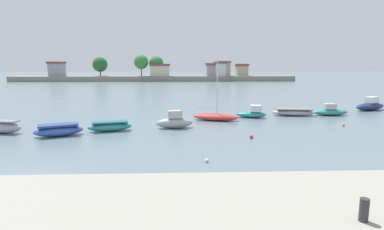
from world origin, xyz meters
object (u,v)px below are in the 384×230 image
at_px(moored_boat_7, 294,112).
at_px(moored_boat_9, 370,106).
at_px(moored_boat_1, 1,127).
at_px(moored_boat_4, 174,122).
at_px(moored_boat_5, 216,117).
at_px(mooring_buoy_4, 251,137).
at_px(moored_boat_8, 330,111).
at_px(mooring_buoy_2, 207,160).
at_px(mooring_buoy_3, 344,125).
at_px(moored_boat_3, 110,126).
at_px(moored_boat_6, 252,113).
at_px(moored_boat_2, 59,130).
at_px(mooring_bollard, 364,210).

xyz_separation_m(moored_boat_7, moored_boat_9, (11.93, 3.89, 0.21)).
xyz_separation_m(moored_boat_1, moored_boat_4, (15.80, 1.62, 0.07)).
height_order(moored_boat_5, moored_boat_7, moored_boat_5).
bearing_deg(mooring_buoy_4, moored_boat_4, 145.35).
bearing_deg(moored_boat_8, mooring_buoy_2, -134.03).
height_order(moored_boat_9, mooring_buoy_3, moored_boat_9).
bearing_deg(moored_boat_3, moored_boat_8, 3.72).
distance_m(moored_boat_3, moored_boat_6, 16.50).
relative_size(moored_boat_2, moored_boat_3, 1.03).
relative_size(moored_boat_8, mooring_buoy_2, 17.19).
bearing_deg(moored_boat_7, mooring_buoy_3, -59.98).
distance_m(moored_boat_1, moored_boat_5, 21.07).
bearing_deg(moored_boat_3, mooring_bollard, -77.08).
bearing_deg(moored_boat_4, mooring_bollard, -85.24).
bearing_deg(moored_boat_8, moored_boat_2, -162.11).
xyz_separation_m(moored_boat_6, moored_boat_9, (17.34, 5.15, 0.10)).
distance_m(moored_boat_3, moored_boat_4, 6.16).
distance_m(moored_boat_7, moored_boat_9, 12.55).
distance_m(moored_boat_3, moored_boat_5, 11.73).
bearing_deg(moored_boat_1, mooring_bollard, -33.09).
bearing_deg(moored_boat_8, mooring_buoy_3, -105.96).
relative_size(moored_boat_4, moored_boat_8, 0.89).
xyz_separation_m(moored_boat_2, mooring_buoy_4, (16.76, -1.63, -0.35)).
relative_size(moored_boat_5, moored_boat_7, 1.26).
distance_m(moored_boat_4, mooring_buoy_4, 8.06).
distance_m(moored_boat_2, mooring_buoy_4, 16.85).
relative_size(moored_boat_3, mooring_buoy_4, 13.59).
height_order(moored_boat_2, mooring_buoy_2, moored_boat_2).
distance_m(moored_boat_6, moored_boat_9, 18.08).
distance_m(moored_boat_4, moored_boat_8, 20.17).
relative_size(moored_boat_9, mooring_buoy_3, 19.70).
bearing_deg(moored_boat_6, moored_boat_4, -134.95).
bearing_deg(moored_boat_4, moored_boat_1, 178.18).
xyz_separation_m(mooring_bollard, moored_boat_4, (-5.13, 23.23, -2.13)).
height_order(mooring_bollard, moored_boat_8, mooring_bollard).
bearing_deg(moored_boat_1, moored_boat_4, 18.70).
bearing_deg(moored_boat_1, mooring_buoy_4, 5.34).
bearing_deg(mooring_bollard, moored_boat_4, 102.46).
xyz_separation_m(moored_boat_5, mooring_buoy_3, (12.64, -3.71, -0.29)).
bearing_deg(moored_boat_8, moored_boat_6, -173.63).
bearing_deg(moored_boat_3, moored_boat_9, 6.22).
xyz_separation_m(moored_boat_5, moored_boat_7, (9.89, 2.91, -0.01)).
bearing_deg(moored_boat_9, moored_boat_5, 174.55).
distance_m(moored_boat_1, mooring_buoy_3, 33.02).
bearing_deg(moored_boat_4, moored_boat_6, 24.20).
xyz_separation_m(moored_boat_9, mooring_buoy_4, (-19.73, -15.33, -0.46)).
bearing_deg(moored_boat_7, moored_boat_2, -150.80).
distance_m(moored_boat_5, mooring_buoy_2, 14.98).
xyz_separation_m(moored_boat_4, moored_boat_5, (4.53, 3.95, -0.22)).
relative_size(moored_boat_1, moored_boat_7, 0.79).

